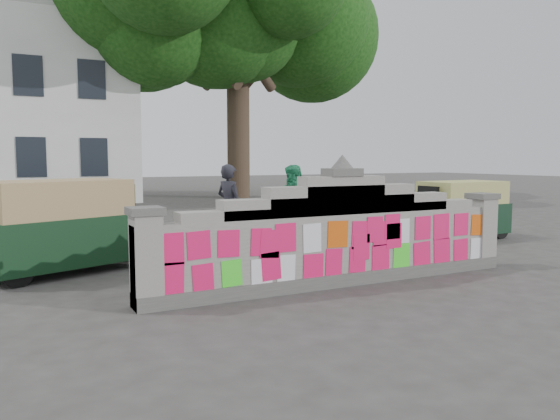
{
  "coord_description": "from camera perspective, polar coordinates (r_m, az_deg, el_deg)",
  "views": [
    {
      "loc": [
        -4.7,
        -6.96,
        1.95
      ],
      "look_at": [
        -0.55,
        1.0,
        1.1
      ],
      "focal_mm": 35.0,
      "sensor_mm": 36.0,
      "label": 1
    }
  ],
  "objects": [
    {
      "name": "rickshaw_left",
      "position": [
        10.04,
        -21.88,
        -1.43
      ],
      "size": [
        2.94,
        2.1,
        1.58
      ],
      "rotation": [
        0.0,
        0.0,
        0.36
      ],
      "color": "black",
      "rests_on": "ground"
    },
    {
      "name": "pedestrian",
      "position": [
        12.15,
        1.57,
        0.48
      ],
      "size": [
        1.09,
        1.11,
        1.81
      ],
      "primitive_type": "imported",
      "rotation": [
        0.0,
        0.0,
        -0.87
      ],
      "color": "#299964",
      "rests_on": "ground"
    },
    {
      "name": "parapet_wall",
      "position": [
        8.48,
        6.46,
        -2.77
      ],
      "size": [
        6.48,
        0.44,
        2.01
      ],
      "color": "#4C4C49",
      "rests_on": "ground"
    },
    {
      "name": "cyclist_rider",
      "position": [
        10.51,
        -5.31,
        -0.92
      ],
      "size": [
        0.58,
        0.68,
        1.59
      ],
      "primitive_type": "imported",
      "rotation": [
        0.0,
        0.0,
        1.98
      ],
      "color": "#23222B",
      "rests_on": "ground"
    },
    {
      "name": "rickshaw_right",
      "position": [
        13.94,
        18.3,
        0.1
      ],
      "size": [
        2.54,
        1.23,
        1.4
      ],
      "rotation": [
        0.0,
        0.0,
        3.17
      ],
      "color": "black",
      "rests_on": "ground"
    },
    {
      "name": "cyclist_bike",
      "position": [
        10.55,
        -5.29,
        -2.68
      ],
      "size": [
        1.89,
        1.29,
        0.94
      ],
      "primitive_type": "imported",
      "rotation": [
        0.0,
        0.0,
        1.98
      ],
      "color": "black",
      "rests_on": "ground"
    },
    {
      "name": "ground",
      "position": [
        8.62,
        6.39,
        -7.7
      ],
      "size": [
        100.0,
        100.0,
        0.0
      ],
      "primitive_type": "plane",
      "color": "#383533",
      "rests_on": "ground"
    },
    {
      "name": "shade_tree",
      "position": [
        28.04,
        -4.46,
        19.85
      ],
      "size": [
        12.0,
        10.0,
        12.0
      ],
      "color": "#38281E",
      "rests_on": "ground"
    }
  ]
}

